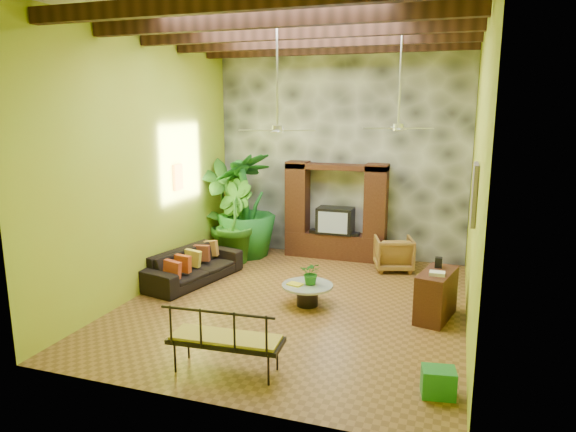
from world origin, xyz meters
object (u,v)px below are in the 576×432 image
(tall_plant_a, at_px, (224,208))
(green_bin, at_px, (438,382))
(iron_bench, at_px, (223,337))
(sofa, at_px, (193,266))
(ceiling_fan_front, at_px, (277,117))
(coffee_table, at_px, (307,292))
(wicker_armchair, at_px, (394,253))
(side_console, at_px, (436,295))
(ceiling_fan_back, at_px, (399,116))
(tall_plant_b, at_px, (233,221))
(tall_plant_c, at_px, (246,205))
(entertainment_center, at_px, (335,218))

(tall_plant_a, bearing_deg, green_bin, -43.07)
(iron_bench, bearing_deg, sofa, 121.00)
(ceiling_fan_front, height_order, coffee_table, ceiling_fan_front)
(wicker_armchair, bearing_deg, side_console, 96.11)
(sofa, bearing_deg, ceiling_fan_back, -67.31)
(side_console, bearing_deg, iron_bench, -119.25)
(sofa, bearing_deg, side_console, -81.97)
(sofa, height_order, tall_plant_b, tall_plant_b)
(tall_plant_a, relative_size, coffee_table, 2.52)
(tall_plant_b, xyz_separation_m, tall_plant_c, (0.10, 0.55, 0.30))
(coffee_table, relative_size, side_console, 0.89)
(sofa, relative_size, iron_bench, 1.44)
(ceiling_fan_back, height_order, tall_plant_a, ceiling_fan_back)
(entertainment_center, xyz_separation_m, coffee_table, (0.24, -3.18, -0.71))
(entertainment_center, bearing_deg, iron_bench, -91.27)
(tall_plant_b, relative_size, side_console, 1.85)
(ceiling_fan_front, relative_size, coffee_table, 1.99)
(iron_bench, xyz_separation_m, side_console, (2.62, 2.87, -0.12))
(sofa, distance_m, side_console, 4.90)
(tall_plant_a, distance_m, green_bin, 7.32)
(tall_plant_c, height_order, green_bin, tall_plant_c)
(wicker_armchair, bearing_deg, entertainment_center, -35.85)
(sofa, xyz_separation_m, side_console, (4.89, -0.40, 0.08))
(entertainment_center, height_order, sofa, entertainment_center)
(entertainment_center, distance_m, wicker_armchair, 1.66)
(sofa, relative_size, tall_plant_b, 1.19)
(entertainment_center, relative_size, ceiling_fan_back, 1.29)
(coffee_table, relative_size, iron_bench, 0.58)
(wicker_armchair, bearing_deg, sofa, 12.65)
(iron_bench, bearing_deg, entertainment_center, 85.01)
(sofa, xyz_separation_m, tall_plant_a, (-0.25, 2.04, 0.84))
(wicker_armchair, distance_m, tall_plant_c, 3.66)
(iron_bench, bearing_deg, green_bin, 3.65)
(ceiling_fan_front, relative_size, ceiling_fan_back, 1.00)
(tall_plant_a, bearing_deg, wicker_armchair, 1.07)
(sofa, relative_size, side_console, 2.20)
(green_bin, bearing_deg, tall_plant_b, 137.18)
(tall_plant_c, height_order, iron_bench, tall_plant_c)
(ceiling_fan_back, relative_size, wicker_armchair, 2.26)
(iron_bench, relative_size, side_console, 1.53)
(coffee_table, distance_m, side_console, 2.26)
(side_console, bearing_deg, ceiling_fan_back, 142.05)
(tall_plant_c, bearing_deg, green_bin, -46.71)
(tall_plant_a, bearing_deg, sofa, -82.94)
(entertainment_center, xyz_separation_m, tall_plant_c, (-2.09, -0.53, 0.30))
(tall_plant_c, xyz_separation_m, side_console, (4.58, -2.51, -0.84))
(wicker_armchair, relative_size, side_console, 0.79)
(ceiling_fan_front, bearing_deg, tall_plant_c, 122.06)
(tall_plant_a, bearing_deg, tall_plant_c, 7.38)
(coffee_table, distance_m, green_bin, 3.39)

